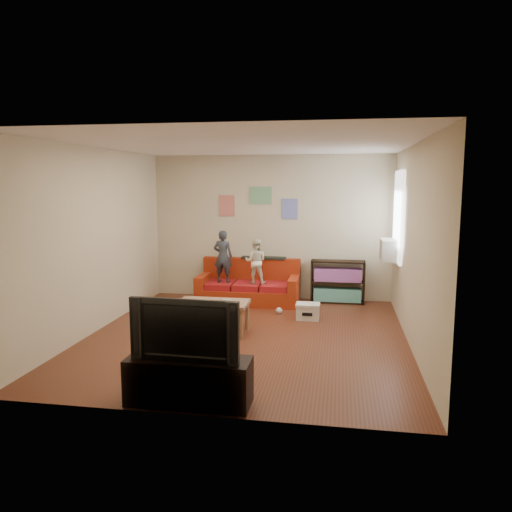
% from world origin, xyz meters
% --- Properties ---
extents(room_shell, '(4.52, 5.02, 2.72)m').
position_xyz_m(room_shell, '(0.00, 0.00, 1.35)').
color(room_shell, '#612C1A').
rests_on(room_shell, ground).
extents(sofa, '(1.84, 0.85, 0.81)m').
position_xyz_m(sofa, '(-0.34, 2.06, 0.27)').
color(sofa, '#9B290F').
rests_on(sofa, ground).
extents(child_a, '(0.36, 0.25, 0.95)m').
position_xyz_m(child_a, '(-0.79, 1.90, 0.86)').
color(child_a, '#2E323A').
rests_on(child_a, sofa).
extents(child_b, '(0.40, 0.32, 0.80)m').
position_xyz_m(child_b, '(-0.19, 1.90, 0.79)').
color(child_b, silver).
rests_on(child_b, sofa).
extents(coffee_table, '(1.03, 0.57, 0.47)m').
position_xyz_m(coffee_table, '(-0.52, 0.11, 0.40)').
color(coffee_table, '#9E7556').
rests_on(coffee_table, ground).
extents(remote, '(0.21, 0.08, 0.02)m').
position_xyz_m(remote, '(-0.77, -0.01, 0.48)').
color(remote, black).
rests_on(remote, coffee_table).
extents(game_controller, '(0.14, 0.07, 0.03)m').
position_xyz_m(game_controller, '(-0.32, 0.16, 0.48)').
color(game_controller, silver).
rests_on(game_controller, coffee_table).
extents(bookshelf, '(0.97, 0.29, 0.78)m').
position_xyz_m(bookshelf, '(1.27, 2.30, 0.35)').
color(bookshelf, black).
rests_on(bookshelf, ground).
extents(window, '(0.04, 1.08, 1.48)m').
position_xyz_m(window, '(2.22, 1.65, 1.64)').
color(window, white).
rests_on(window, room_shell).
extents(ac_unit, '(0.28, 0.55, 0.35)m').
position_xyz_m(ac_unit, '(2.10, 1.65, 1.08)').
color(ac_unit, '#B7B2A3').
rests_on(ac_unit, window).
extents(artwork_left, '(0.30, 0.01, 0.40)m').
position_xyz_m(artwork_left, '(-0.85, 2.48, 1.75)').
color(artwork_left, '#D87266').
rests_on(artwork_left, room_shell).
extents(artwork_center, '(0.42, 0.01, 0.32)m').
position_xyz_m(artwork_center, '(-0.20, 2.48, 1.95)').
color(artwork_center, '#72B27F').
rests_on(artwork_center, room_shell).
extents(artwork_right, '(0.30, 0.01, 0.38)m').
position_xyz_m(artwork_right, '(0.35, 2.48, 1.70)').
color(artwork_right, '#727FCC').
rests_on(artwork_right, room_shell).
extents(file_box, '(0.38, 0.29, 0.26)m').
position_xyz_m(file_box, '(0.80, 1.05, 0.13)').
color(file_box, silver).
rests_on(file_box, ground).
extents(tv_stand, '(1.24, 0.41, 0.46)m').
position_xyz_m(tv_stand, '(-0.16, -2.25, 0.23)').
color(tv_stand, black).
rests_on(tv_stand, ground).
extents(television, '(1.09, 0.18, 0.63)m').
position_xyz_m(television, '(-0.16, -2.25, 0.78)').
color(television, black).
rests_on(television, tv_stand).
extents(tissue, '(0.12, 0.12, 0.11)m').
position_xyz_m(tissue, '(0.31, 1.31, 0.05)').
color(tissue, beige).
rests_on(tissue, ground).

